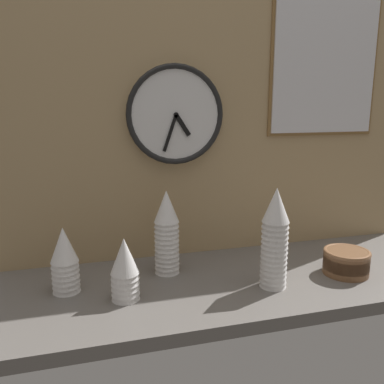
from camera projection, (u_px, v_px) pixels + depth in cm
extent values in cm
cube|color=slate|center=(244.00, 281.00, 136.25)|extent=(160.00, 56.00, 4.00)
cube|color=tan|center=(220.00, 114.00, 149.26)|extent=(160.00, 3.00, 105.00)
cone|color=white|center=(273.00, 270.00, 126.78)|extent=(8.39, 8.39, 10.74)
cone|color=white|center=(274.00, 265.00, 126.43)|extent=(8.39, 8.39, 10.74)
cone|color=white|center=(274.00, 260.00, 126.08)|extent=(8.39, 8.39, 10.74)
cone|color=white|center=(274.00, 256.00, 125.72)|extent=(8.39, 8.39, 10.74)
cone|color=white|center=(274.00, 251.00, 125.37)|extent=(8.39, 8.39, 10.74)
cone|color=white|center=(274.00, 246.00, 125.02)|extent=(8.39, 8.39, 10.74)
cone|color=white|center=(275.00, 241.00, 124.66)|extent=(8.39, 8.39, 10.74)
cone|color=white|center=(275.00, 236.00, 124.31)|extent=(8.39, 8.39, 10.74)
cone|color=white|center=(275.00, 231.00, 123.96)|extent=(8.39, 8.39, 10.74)
cone|color=white|center=(275.00, 226.00, 123.60)|extent=(8.39, 8.39, 10.74)
cone|color=white|center=(276.00, 220.00, 123.25)|extent=(8.39, 8.39, 10.74)
cone|color=white|center=(276.00, 215.00, 122.90)|extent=(8.39, 8.39, 10.74)
cone|color=white|center=(276.00, 210.00, 122.54)|extent=(8.39, 8.39, 10.74)
cone|color=white|center=(276.00, 205.00, 122.19)|extent=(8.39, 8.39, 10.74)
cone|color=white|center=(125.00, 282.00, 118.45)|extent=(8.39, 8.39, 10.74)
cone|color=white|center=(125.00, 277.00, 118.10)|extent=(8.39, 8.39, 10.74)
cone|color=white|center=(125.00, 272.00, 117.75)|extent=(8.39, 8.39, 10.74)
cone|color=white|center=(125.00, 266.00, 117.39)|extent=(8.39, 8.39, 10.74)
cone|color=white|center=(124.00, 261.00, 117.04)|extent=(8.39, 8.39, 10.74)
cone|color=white|center=(124.00, 256.00, 116.69)|extent=(8.39, 8.39, 10.74)
cone|color=white|center=(66.00, 275.00, 123.19)|extent=(8.39, 8.39, 10.74)
cone|color=white|center=(65.00, 270.00, 122.84)|extent=(8.39, 8.39, 10.74)
cone|color=white|center=(65.00, 265.00, 122.49)|extent=(8.39, 8.39, 10.74)
cone|color=white|center=(65.00, 260.00, 122.13)|extent=(8.39, 8.39, 10.74)
cone|color=white|center=(64.00, 255.00, 121.78)|extent=(8.39, 8.39, 10.74)
cone|color=white|center=(64.00, 250.00, 121.43)|extent=(8.39, 8.39, 10.74)
cone|color=white|center=(64.00, 245.00, 121.07)|extent=(8.39, 8.39, 10.74)
cone|color=white|center=(167.00, 257.00, 137.22)|extent=(8.39, 8.39, 10.74)
cone|color=white|center=(167.00, 253.00, 136.87)|extent=(8.39, 8.39, 10.74)
cone|color=white|center=(167.00, 248.00, 136.52)|extent=(8.39, 8.39, 10.74)
cone|color=white|center=(167.00, 244.00, 136.16)|extent=(8.39, 8.39, 10.74)
cone|color=white|center=(167.00, 239.00, 135.81)|extent=(8.39, 8.39, 10.74)
cone|color=white|center=(167.00, 235.00, 135.46)|extent=(8.39, 8.39, 10.74)
cone|color=white|center=(167.00, 230.00, 135.10)|extent=(8.39, 8.39, 10.74)
cone|color=white|center=(167.00, 225.00, 134.75)|extent=(8.39, 8.39, 10.74)
cone|color=white|center=(167.00, 221.00, 134.40)|extent=(8.39, 8.39, 10.74)
cone|color=white|center=(166.00, 216.00, 134.04)|extent=(8.39, 8.39, 10.74)
cone|color=white|center=(166.00, 211.00, 133.69)|extent=(8.39, 8.39, 10.74)
cone|color=white|center=(166.00, 206.00, 133.34)|extent=(8.39, 8.39, 10.74)
cylinder|color=brown|center=(346.00, 268.00, 136.86)|extent=(14.99, 14.99, 4.12)
cylinder|color=brown|center=(346.00, 262.00, 136.42)|extent=(14.99, 14.99, 4.12)
cylinder|color=brown|center=(347.00, 257.00, 135.98)|extent=(14.99, 14.99, 4.12)
torus|color=#946542|center=(347.00, 252.00, 135.67)|extent=(15.27, 15.27, 1.48)
cylinder|color=white|center=(175.00, 115.00, 142.25)|extent=(34.19, 1.80, 34.19)
torus|color=black|center=(176.00, 115.00, 141.49)|extent=(34.81, 1.98, 34.81)
cube|color=black|center=(183.00, 125.00, 142.43)|extent=(5.96, 0.60, 8.00)
cube|color=black|center=(170.00, 133.00, 141.83)|extent=(5.43, 0.60, 12.94)
cylinder|color=black|center=(176.00, 115.00, 141.03)|extent=(1.71, 0.60, 1.71)
cube|color=olive|center=(325.00, 67.00, 154.57)|extent=(45.58, 0.60, 51.71)
cube|color=white|center=(325.00, 67.00, 154.18)|extent=(43.18, 1.20, 49.31)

